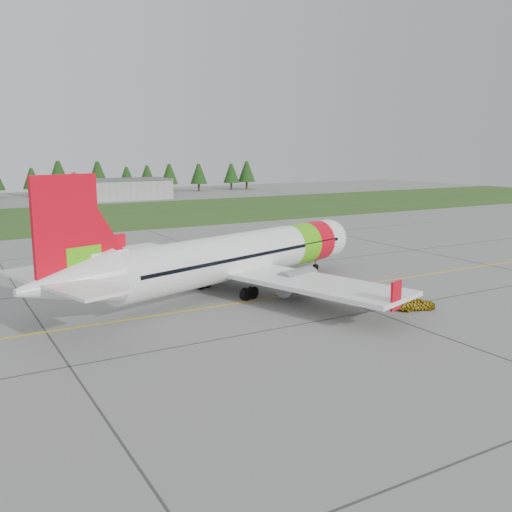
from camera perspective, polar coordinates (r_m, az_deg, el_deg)
ground at (r=43.69m, az=1.61°, el=-7.37°), size 320.00×320.00×0.00m
aircraft at (r=54.36m, az=-2.26°, el=-0.09°), size 37.71×35.68×11.76m
follow_me_car at (r=50.33m, az=15.70°, el=-3.33°), size 1.50×1.64×3.41m
grass_strip at (r=120.13m, az=-19.39°, el=3.59°), size 320.00×50.00×0.03m
taxi_guideline at (r=50.38m, az=-3.18°, el=-4.91°), size 120.00×0.25×0.02m
hangar_east at (r=160.71m, az=-13.09°, el=6.47°), size 24.00×12.00×5.20m
treeline at (r=174.93m, az=-22.99°, el=7.02°), size 160.00×8.00×10.00m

